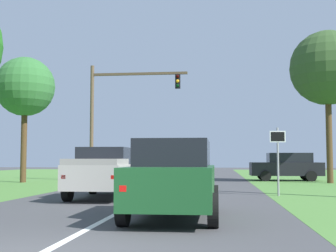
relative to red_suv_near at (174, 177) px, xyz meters
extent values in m
plane|color=#424244|center=(-1.57, 7.23, -0.98)|extent=(120.00, 120.00, 0.00)
cube|color=white|center=(-1.57, -3.77, -0.98)|extent=(0.16, 42.05, 0.01)
cube|color=#194C23|center=(0.00, -0.06, -0.18)|extent=(1.90, 4.59, 0.88)
cube|color=black|center=(0.00, 0.17, 0.57)|extent=(1.67, 2.85, 0.62)
cube|color=red|center=(-0.76, -2.33, -0.14)|extent=(0.14, 0.06, 0.12)
cube|color=red|center=(0.78, -2.32, -0.14)|extent=(0.14, 0.06, 0.12)
cylinder|color=black|center=(-0.95, 1.36, -0.62)|extent=(0.23, 0.72, 0.72)
cylinder|color=black|center=(0.94, 1.36, -0.62)|extent=(0.23, 0.72, 0.72)
cylinder|color=black|center=(-0.94, -1.49, -0.62)|extent=(0.23, 0.72, 0.72)
cylinder|color=black|center=(0.95, -1.48, -0.62)|extent=(0.23, 0.72, 0.72)
cube|color=#B7B2A8|center=(-3.03, 5.66, -0.17)|extent=(2.02, 5.42, 0.82)
cube|color=black|center=(-3.02, 5.39, 0.54)|extent=(1.73, 2.08, 0.61)
cube|color=#9C978F|center=(-3.00, 3.99, 0.34)|extent=(1.86, 2.08, 0.20)
cube|color=red|center=(-3.77, 2.98, -0.13)|extent=(0.14, 0.06, 0.12)
cube|color=red|center=(-2.19, 3.01, -0.13)|extent=(0.14, 0.06, 0.12)
cylinder|color=black|center=(-4.02, 7.31, -0.58)|extent=(0.25, 0.80, 0.80)
cylinder|color=black|center=(-2.10, 7.35, -0.58)|extent=(0.25, 0.80, 0.80)
cylinder|color=black|center=(-3.96, 3.97, -0.58)|extent=(0.25, 0.80, 0.80)
cylinder|color=black|center=(-2.04, 4.01, -0.58)|extent=(0.25, 0.80, 0.80)
cylinder|color=brown|center=(-7.17, 18.25, 2.79)|extent=(0.24, 0.24, 7.55)
cube|color=#4C3D2B|center=(-4.03, 18.25, 5.96)|extent=(6.27, 0.16, 0.16)
cube|color=black|center=(-1.53, 18.25, 5.41)|extent=(0.32, 0.28, 0.90)
sphere|color=black|center=(-1.53, 18.10, 5.71)|extent=(0.22, 0.22, 0.22)
sphere|color=orange|center=(-1.53, 18.10, 5.41)|extent=(0.22, 0.22, 0.22)
sphere|color=black|center=(-1.53, 18.10, 5.11)|extent=(0.22, 0.22, 0.22)
cylinder|color=gray|center=(3.34, 7.13, 0.33)|extent=(0.08, 0.08, 2.63)
cube|color=white|center=(3.34, 7.10, 1.30)|extent=(0.60, 0.03, 0.44)
cube|color=black|center=(3.34, 7.08, 1.30)|extent=(0.52, 0.01, 0.36)
cylinder|color=#4C351E|center=(7.58, 17.14, 1.62)|extent=(0.36, 0.36, 5.20)
sphere|color=#324E26|center=(7.58, 17.14, 5.89)|extent=(4.47, 4.47, 4.47)
cube|color=black|center=(5.42, 20.00, -0.21)|extent=(4.63, 2.03, 0.86)
cube|color=black|center=(5.65, 20.00, 0.53)|extent=(2.79, 1.76, 0.62)
cube|color=red|center=(3.14, 20.74, -0.17)|extent=(0.06, 0.14, 0.12)
cube|color=red|center=(3.17, 19.16, -0.17)|extent=(0.06, 0.14, 0.12)
cylinder|color=black|center=(6.83, 20.99, -0.64)|extent=(0.68, 0.25, 0.68)
cylinder|color=black|center=(6.86, 19.06, -0.64)|extent=(0.68, 0.25, 0.68)
cylinder|color=black|center=(3.98, 20.94, -0.64)|extent=(0.68, 0.25, 0.68)
cylinder|color=black|center=(4.02, 19.00, -0.64)|extent=(0.68, 0.25, 0.68)
cylinder|color=#4C351E|center=(-10.76, 15.96, 1.27)|extent=(0.36, 0.36, 4.51)
sphere|color=#316B32|center=(-10.76, 15.96, 4.88)|extent=(3.63, 3.63, 3.63)
camera|label=1|loc=(1.08, -11.15, 0.42)|focal=49.57mm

